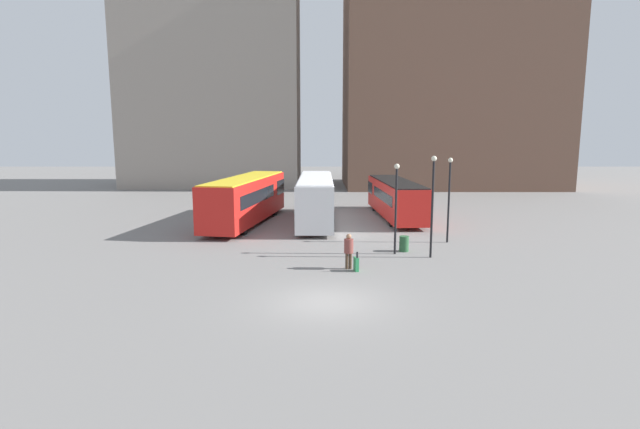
{
  "coord_description": "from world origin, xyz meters",
  "views": [
    {
      "loc": [
        -0.24,
        -18.44,
        6.42
      ],
      "look_at": [
        -0.15,
        11.03,
        1.63
      ],
      "focal_mm": 28.0,
      "sensor_mm": 36.0,
      "label": 1
    }
  ],
  "objects_px": {
    "lamp_post_0": "(447,192)",
    "trash_bin": "(402,244)",
    "traveler": "(347,248)",
    "bus_0": "(245,198)",
    "suitcase": "(355,264)",
    "bus_1": "(314,198)",
    "lamp_post_1": "(431,198)",
    "lamp_post_2": "(394,200)",
    "bus_2": "(394,197)"
  },
  "relations": [
    {
      "from": "bus_2",
      "to": "trash_bin",
      "type": "xyz_separation_m",
      "value": [
        -1.18,
        -11.21,
        -1.14
      ]
    },
    {
      "from": "bus_0",
      "to": "suitcase",
      "type": "xyz_separation_m",
      "value": [
        7.02,
        -12.77,
        -1.48
      ]
    },
    {
      "from": "lamp_post_1",
      "to": "traveler",
      "type": "bearing_deg",
      "value": -153.21
    },
    {
      "from": "lamp_post_1",
      "to": "trash_bin",
      "type": "bearing_deg",
      "value": 130.45
    },
    {
      "from": "suitcase",
      "to": "lamp_post_1",
      "type": "xyz_separation_m",
      "value": [
        4.09,
        2.63,
        2.81
      ]
    },
    {
      "from": "lamp_post_0",
      "to": "lamp_post_2",
      "type": "height_order",
      "value": "lamp_post_0"
    },
    {
      "from": "lamp_post_0",
      "to": "traveler",
      "type": "bearing_deg",
      "value": -136.48
    },
    {
      "from": "bus_0",
      "to": "lamp_post_2",
      "type": "distance_m",
      "value": 13.28
    },
    {
      "from": "bus_0",
      "to": "lamp_post_0",
      "type": "xyz_separation_m",
      "value": [
        12.91,
        -6.46,
        1.18
      ]
    },
    {
      "from": "bus_1",
      "to": "traveler",
      "type": "relative_size",
      "value": 7.16
    },
    {
      "from": "suitcase",
      "to": "lamp_post_2",
      "type": "xyz_separation_m",
      "value": [
        2.33,
        3.4,
        2.57
      ]
    },
    {
      "from": "bus_1",
      "to": "trash_bin",
      "type": "relative_size",
      "value": 14.47
    },
    {
      "from": "bus_2",
      "to": "lamp_post_1",
      "type": "distance_m",
      "value": 12.68
    },
    {
      "from": "bus_0",
      "to": "suitcase",
      "type": "height_order",
      "value": "bus_0"
    },
    {
      "from": "bus_1",
      "to": "lamp_post_2",
      "type": "xyz_separation_m",
      "value": [
        4.37,
        -9.88,
        1.11
      ]
    },
    {
      "from": "suitcase",
      "to": "lamp_post_1",
      "type": "relative_size",
      "value": 0.18
    },
    {
      "from": "bus_1",
      "to": "lamp_post_1",
      "type": "xyz_separation_m",
      "value": [
        6.13,
        -10.65,
        1.35
      ]
    },
    {
      "from": "bus_0",
      "to": "lamp_post_0",
      "type": "height_order",
      "value": "lamp_post_0"
    },
    {
      "from": "bus_2",
      "to": "bus_1",
      "type": "bearing_deg",
      "value": 104.22
    },
    {
      "from": "lamp_post_1",
      "to": "lamp_post_2",
      "type": "distance_m",
      "value": 1.94
    },
    {
      "from": "lamp_post_2",
      "to": "suitcase",
      "type": "bearing_deg",
      "value": -124.45
    },
    {
      "from": "bus_0",
      "to": "suitcase",
      "type": "bearing_deg",
      "value": -141.71
    },
    {
      "from": "bus_0",
      "to": "traveler",
      "type": "bearing_deg",
      "value": -142.15
    },
    {
      "from": "lamp_post_0",
      "to": "trash_bin",
      "type": "distance_m",
      "value": 4.56
    },
    {
      "from": "bus_1",
      "to": "lamp_post_0",
      "type": "relative_size",
      "value": 2.44
    },
    {
      "from": "traveler",
      "to": "lamp_post_0",
      "type": "distance_m",
      "value": 8.82
    },
    {
      "from": "lamp_post_0",
      "to": "lamp_post_1",
      "type": "xyz_separation_m",
      "value": [
        -1.8,
        -3.68,
        0.14
      ]
    },
    {
      "from": "traveler",
      "to": "trash_bin",
      "type": "bearing_deg",
      "value": -54.01
    },
    {
      "from": "traveler",
      "to": "lamp_post_0",
      "type": "bearing_deg",
      "value": -58.4
    },
    {
      "from": "suitcase",
      "to": "lamp_post_2",
      "type": "relative_size",
      "value": 0.2
    },
    {
      "from": "bus_2",
      "to": "lamp_post_1",
      "type": "relative_size",
      "value": 2.21
    },
    {
      "from": "lamp_post_2",
      "to": "bus_2",
      "type": "bearing_deg",
      "value": 81.49
    },
    {
      "from": "bus_0",
      "to": "bus_1",
      "type": "relative_size",
      "value": 1.04
    },
    {
      "from": "bus_0",
      "to": "trash_bin",
      "type": "bearing_deg",
      "value": -121.93
    },
    {
      "from": "bus_1",
      "to": "lamp_post_1",
      "type": "height_order",
      "value": "lamp_post_1"
    },
    {
      "from": "suitcase",
      "to": "lamp_post_1",
      "type": "distance_m",
      "value": 5.61
    },
    {
      "from": "bus_0",
      "to": "bus_2",
      "type": "xyz_separation_m",
      "value": [
        11.11,
        2.44,
        -0.25
      ]
    },
    {
      "from": "bus_2",
      "to": "lamp_post_2",
      "type": "relative_size",
      "value": 2.41
    },
    {
      "from": "lamp_post_2",
      "to": "trash_bin",
      "type": "xyz_separation_m",
      "value": [
        0.59,
        0.6,
        -2.49
      ]
    },
    {
      "from": "traveler",
      "to": "lamp_post_2",
      "type": "distance_m",
      "value": 4.44
    },
    {
      "from": "bus_1",
      "to": "traveler",
      "type": "height_order",
      "value": "bus_1"
    },
    {
      "from": "bus_1",
      "to": "traveler",
      "type": "bearing_deg",
      "value": -172.32
    },
    {
      "from": "traveler",
      "to": "lamp_post_1",
      "type": "height_order",
      "value": "lamp_post_1"
    },
    {
      "from": "lamp_post_0",
      "to": "lamp_post_2",
      "type": "bearing_deg",
      "value": -140.76
    },
    {
      "from": "bus_0",
      "to": "bus_1",
      "type": "bearing_deg",
      "value": -74.71
    },
    {
      "from": "lamp_post_1",
      "to": "bus_2",
      "type": "bearing_deg",
      "value": 89.96
    },
    {
      "from": "suitcase",
      "to": "lamp_post_2",
      "type": "bearing_deg",
      "value": -46.37
    },
    {
      "from": "bus_1",
      "to": "suitcase",
      "type": "distance_m",
      "value": 13.51
    },
    {
      "from": "bus_1",
      "to": "suitcase",
      "type": "xyz_separation_m",
      "value": [
        2.04,
        -13.27,
        -1.46
      ]
    },
    {
      "from": "bus_0",
      "to": "lamp_post_2",
      "type": "relative_size",
      "value": 2.62
    }
  ]
}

